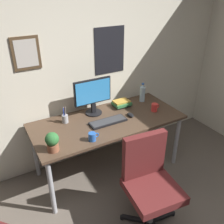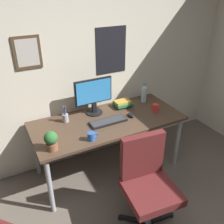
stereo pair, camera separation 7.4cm
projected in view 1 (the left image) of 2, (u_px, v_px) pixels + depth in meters
The scene contains 12 objects.
wall_back at pixel (75, 63), 2.84m from camera, with size 4.40×0.10×2.60m.
desk at pixel (108, 125), 2.87m from camera, with size 1.75×0.77×0.72m.
office_chair at pixel (149, 179), 2.26m from camera, with size 0.57×0.57×0.95m.
monitor at pixel (93, 95), 2.86m from camera, with size 0.46×0.20×0.43m.
keyboard at pixel (108, 122), 2.78m from camera, with size 0.43×0.15×0.03m.
computer_mouse at pixel (130, 115), 2.90m from camera, with size 0.06×0.11×0.04m.
water_bottle at pixel (142, 94), 3.22m from camera, with size 0.07×0.07×0.25m.
coffee_mug_near at pixel (92, 137), 2.45m from camera, with size 0.11×0.08×0.09m.
coffee_mug_far at pixel (155, 107), 3.00m from camera, with size 0.11×0.08×0.10m.
potted_plant at pixel (52, 141), 2.28m from camera, with size 0.13×0.13×0.19m.
pen_cup at pixel (65, 118), 2.76m from camera, with size 0.07×0.07×0.20m.
book_stack_left at pixel (121, 104), 3.12m from camera, with size 0.22×0.17×0.07m.
Camera 1 is at (-0.98, -0.47, 2.16)m, focal length 39.36 mm.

